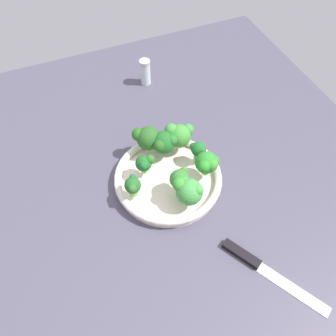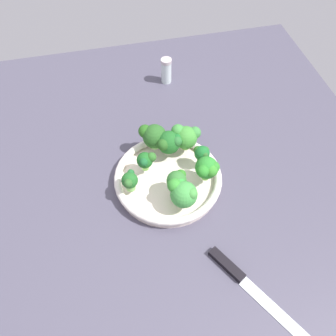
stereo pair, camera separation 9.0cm
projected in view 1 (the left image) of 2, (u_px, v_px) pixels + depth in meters
The scene contains 13 objects.
ground_plane at pixel (157, 186), 96.24cm from camera, with size 130.00×130.00×2.50cm, color #494556.
bowl at pixel (168, 179), 93.88cm from camera, with size 28.82×28.82×3.64cm.
broccoli_floret_0 at pixel (207, 163), 88.97cm from camera, with size 6.22×6.27×7.32cm.
broccoli_floret_1 at pixel (133, 186), 86.23cm from camera, with size 4.90×4.19×5.72cm.
broccoli_floret_2 at pixel (178, 134), 95.40cm from camera, with size 6.45×8.12×7.35cm.
broccoli_floret_3 at pixel (147, 138), 94.73cm from camera, with size 6.80×7.49×7.41cm.
broccoli_floret_4 at pixel (180, 179), 86.61cm from camera, with size 5.12×5.21×6.71cm.
broccoli_floret_5 at pixel (144, 163), 90.19cm from camera, with size 4.62×5.21×5.85cm.
broccoli_floret_6 at pixel (164, 143), 93.78cm from camera, with size 6.39×6.93×7.07cm.
broccoli_floret_7 at pixel (198, 149), 93.08cm from camera, with size 4.20×4.13×5.80cm.
broccoli_floret_8 at pixel (188, 191), 84.56cm from camera, with size 7.27×6.98×7.27cm.
knife at pixel (259, 266), 80.69cm from camera, with size 24.19×15.47×1.50cm.
pepper_shaker at pixel (145, 72), 116.77cm from camera, with size 3.59×3.59×8.91cm.
Camera 1 is at (50.84, -17.80, 78.71)cm, focal length 37.44 mm.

